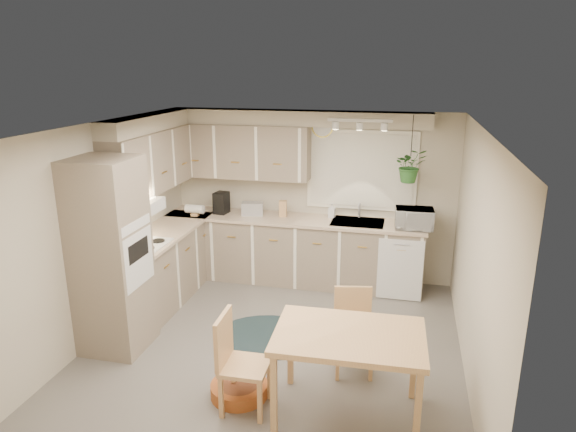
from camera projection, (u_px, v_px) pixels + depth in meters
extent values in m
plane|color=#5E5B53|center=(274.00, 346.00, 5.68)|extent=(4.20, 4.20, 0.00)
plane|color=silver|center=(273.00, 128.00, 4.99)|extent=(4.20, 4.20, 0.00)
cube|color=#B8AF98|center=(311.00, 195.00, 7.30)|extent=(4.00, 0.04, 2.40)
cube|color=#B8AF98|center=(193.00, 348.00, 3.38)|extent=(4.00, 0.04, 2.40)
cube|color=#B8AF98|center=(102.00, 230.00, 5.77)|extent=(0.04, 4.20, 2.40)
cube|color=#B8AF98|center=(476.00, 260.00, 4.90)|extent=(0.04, 4.20, 2.40)
cube|color=gray|center=(166.00, 266.00, 6.74)|extent=(0.60, 1.85, 0.90)
cube|color=gray|center=(293.00, 251.00, 7.27)|extent=(3.60, 0.60, 0.90)
cube|color=#C3AA8E|center=(164.00, 232.00, 6.60)|extent=(0.64, 1.89, 0.04)
cube|color=#C3AA8E|center=(293.00, 219.00, 7.13)|extent=(3.64, 0.64, 0.04)
cube|color=gray|center=(111.00, 257.00, 5.40)|extent=(0.65, 0.65, 2.10)
cube|color=silver|center=(139.00, 259.00, 5.33)|extent=(0.02, 0.56, 0.58)
cube|color=gray|center=(154.00, 160.00, 6.49)|extent=(0.35, 2.00, 0.75)
cube|color=gray|center=(239.00, 151.00, 7.17)|extent=(2.00, 0.35, 0.75)
cube|color=#B8AF98|center=(149.00, 122.00, 6.36)|extent=(0.30, 2.00, 0.20)
cube|color=#B8AF98|center=(295.00, 118.00, 6.89)|extent=(3.60, 0.30, 0.20)
cube|color=silver|center=(143.00, 245.00, 6.06)|extent=(0.52, 0.58, 0.02)
cube|color=silver|center=(138.00, 208.00, 5.93)|extent=(0.40, 0.60, 0.14)
cube|color=white|center=(361.00, 170.00, 7.00)|extent=(1.40, 0.02, 1.00)
cube|color=silver|center=(362.00, 170.00, 7.01)|extent=(1.50, 0.02, 1.10)
cube|color=#B1B3B9|center=(357.00, 225.00, 6.95)|extent=(0.70, 0.48, 0.10)
cube|color=silver|center=(400.00, 270.00, 6.66)|extent=(0.58, 0.02, 0.83)
cube|color=silver|center=(360.00, 120.00, 6.31)|extent=(0.80, 0.04, 0.04)
cylinder|color=gold|center=(323.00, 127.00, 6.96)|extent=(0.30, 0.03, 0.30)
cube|color=tan|center=(348.00, 375.00, 4.46)|extent=(1.30, 0.89, 0.80)
cube|color=tan|center=(245.00, 363.00, 4.53)|extent=(0.44, 0.44, 0.91)
cube|color=tan|center=(354.00, 333.00, 5.10)|extent=(0.47, 0.47, 0.85)
ellipsoid|color=black|center=(274.00, 336.00, 5.87)|extent=(1.33, 1.02, 0.01)
cylinder|color=#A54621|center=(239.00, 389.00, 4.81)|extent=(0.61, 0.61, 0.12)
imported|color=silver|center=(414.00, 216.00, 6.64)|extent=(0.50, 0.30, 0.33)
imported|color=silver|center=(332.00, 214.00, 7.15)|extent=(0.11, 0.21, 0.09)
imported|color=#285D25|center=(410.00, 169.00, 6.48)|extent=(0.49, 0.52, 0.34)
cube|color=black|center=(221.00, 203.00, 7.32)|extent=(0.20, 0.23, 0.31)
cube|color=#B1B3B9|center=(252.00, 209.00, 7.26)|extent=(0.33, 0.23, 0.18)
cube|color=tan|center=(283.00, 209.00, 7.18)|extent=(0.11, 0.11, 0.22)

